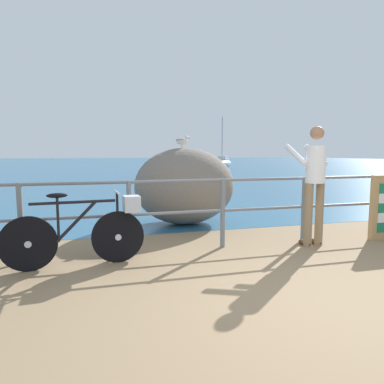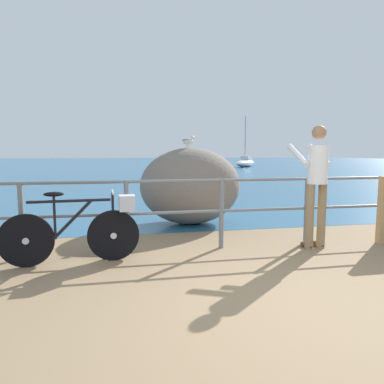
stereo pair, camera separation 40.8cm
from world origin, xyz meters
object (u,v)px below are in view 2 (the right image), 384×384
seagull (188,141)px  bicycle (83,227)px  sailboat (246,163)px  breakwater_boulder_main (190,186)px  person_at_railing (316,181)px

seagull → bicycle: bearing=-78.3°
sailboat → seagull: bearing=14.7°
breakwater_boulder_main → seagull: (-0.04, 0.07, 0.88)m
breakwater_boulder_main → seagull: size_ratio=6.49×
seagull → sailboat: 28.18m
breakwater_boulder_main → seagull: seagull is taller
person_at_railing → seagull: (-1.48, 2.16, 0.64)m
seagull → sailboat: bearing=117.8°
seagull → sailboat: size_ratio=0.06×
person_at_railing → seagull: size_ratio=5.88×
bicycle → seagull: seagull is taller
person_at_railing → sailboat: size_ratio=0.36×
seagull → sailboat: (10.65, 26.07, -1.20)m
person_at_railing → sailboat: 29.68m
bicycle → person_at_railing: size_ratio=0.95×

